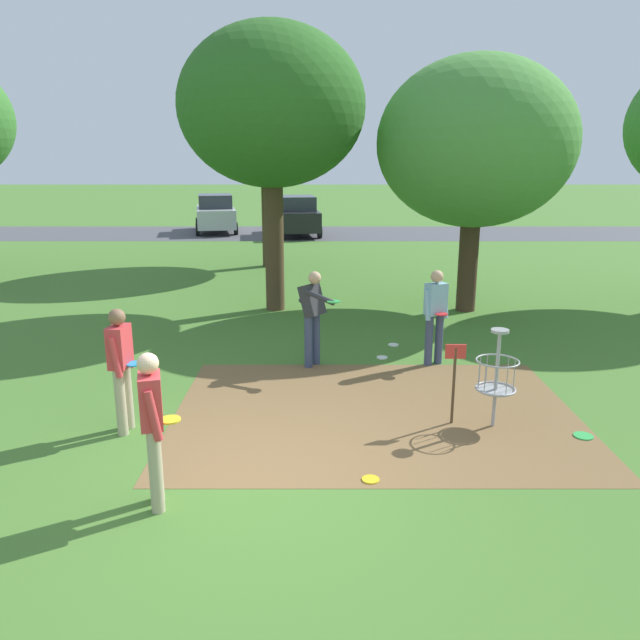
% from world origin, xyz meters
% --- Properties ---
extents(ground_plane, '(160.00, 160.00, 0.00)m').
position_xyz_m(ground_plane, '(0.00, 0.00, 0.00)').
color(ground_plane, '#47752D').
extents(dirt_tee_pad, '(5.80, 4.24, 0.01)m').
position_xyz_m(dirt_tee_pad, '(1.57, 2.06, 0.00)').
color(dirt_tee_pad, brown).
rests_on(dirt_tee_pad, ground).
extents(disc_golf_basket, '(0.98, 0.58, 1.39)m').
position_xyz_m(disc_golf_basket, '(3.10, 1.62, 0.75)').
color(disc_golf_basket, '#9E9EA3').
rests_on(disc_golf_basket, ground).
extents(player_foreground_watching, '(0.42, 0.48, 1.71)m').
position_xyz_m(player_foreground_watching, '(-1.86, 1.45, 0.97)').
color(player_foreground_watching, tan).
rests_on(player_foreground_watching, ground).
extents(player_throwing, '(0.49, 0.45, 1.71)m').
position_xyz_m(player_throwing, '(2.80, 4.23, 0.97)').
color(player_throwing, '#384260').
rests_on(player_throwing, ground).
extents(player_waiting_left, '(0.73, 1.01, 1.71)m').
position_xyz_m(player_waiting_left, '(0.64, 4.14, 0.99)').
color(player_waiting_left, '#384260').
rests_on(player_waiting_left, ground).
extents(player_waiting_right, '(0.44, 0.49, 1.71)m').
position_xyz_m(player_waiting_right, '(-0.95, -0.39, 0.97)').
color(player_waiting_right, tan).
rests_on(player_waiting_right, ground).
extents(frisbee_near_basket, '(0.20, 0.20, 0.02)m').
position_xyz_m(frisbee_near_basket, '(1.35, 0.13, 0.01)').
color(frisbee_near_basket, gold).
rests_on(frisbee_near_basket, ground).
extents(frisbee_by_tee, '(0.20, 0.20, 0.02)m').
position_xyz_m(frisbee_by_tee, '(2.22, 5.37, 0.01)').
color(frisbee_by_tee, white).
rests_on(frisbee_by_tee, ground).
extents(frisbee_mid_grass, '(0.20, 0.20, 0.02)m').
position_xyz_m(frisbee_mid_grass, '(1.92, 4.58, 0.01)').
color(frisbee_mid_grass, white).
rests_on(frisbee_mid_grass, ground).
extents(frisbee_far_left, '(0.26, 0.26, 0.02)m').
position_xyz_m(frisbee_far_left, '(4.28, 1.27, 0.01)').
color(frisbee_far_left, green).
rests_on(frisbee_far_left, ground).
extents(tree_near_left, '(4.24, 4.24, 6.52)m').
position_xyz_m(tree_near_left, '(-0.32, 8.36, 4.68)').
color(tree_near_left, '#4C3823').
rests_on(tree_near_left, ground).
extents(tree_near_right, '(4.49, 4.49, 5.84)m').
position_xyz_m(tree_near_right, '(4.30, 8.26, 3.91)').
color(tree_near_right, '#422D1E').
rests_on(tree_near_right, ground).
extents(tree_mid_right, '(4.86, 4.86, 6.82)m').
position_xyz_m(tree_mid_right, '(-0.95, 14.54, 4.74)').
color(tree_mid_right, '#4C3823').
rests_on(tree_mid_right, ground).
extents(parking_lot_strip, '(36.00, 6.00, 0.01)m').
position_xyz_m(parking_lot_strip, '(0.00, 23.93, 0.00)').
color(parking_lot_strip, '#4C4C51').
rests_on(parking_lot_strip, ground).
extents(parked_car_leftmost, '(2.57, 4.47, 1.84)m').
position_xyz_m(parked_car_leftmost, '(-4.41, 24.43, 0.92)').
color(parked_car_leftmost, '#B2B7BC').
rests_on(parked_car_leftmost, ground).
extents(parked_car_center_left, '(2.37, 4.39, 1.84)m').
position_xyz_m(parked_car_center_left, '(-0.30, 23.18, 0.92)').
color(parked_car_center_left, black).
rests_on(parked_car_center_left, ground).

